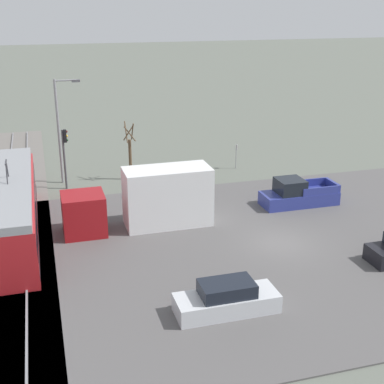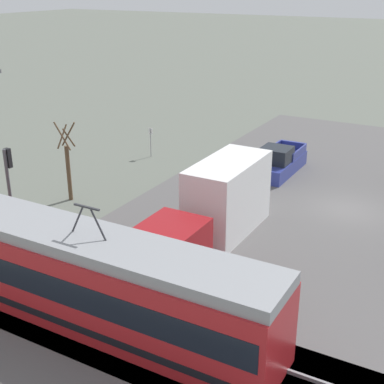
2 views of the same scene
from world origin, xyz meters
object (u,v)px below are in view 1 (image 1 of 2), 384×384
traffic_light_pole (65,150)px  street_tree (130,154)px  street_lamp_near_crossing (61,124)px  box_truck (148,201)px  pickup_truck (298,195)px  sedan_car_0 (227,299)px  light_rail_tram (12,209)px  no_parking_sign (236,154)px

traffic_light_pole → street_tree: (0.85, -5.02, -0.88)m
street_tree → traffic_light_pole: bearing=99.7°
traffic_light_pole → street_lamp_near_crossing: size_ratio=0.57×
box_truck → pickup_truck: box_truck is taller
box_truck → pickup_truck: size_ratio=1.73×
sedan_car_0 → street_tree: 20.53m
box_truck → light_rail_tram: bearing=83.3°
sedan_car_0 → street_tree: size_ratio=1.02×
box_truck → sedan_car_0: (-10.67, -1.41, -1.09)m
no_parking_sign → sedan_car_0: bearing=158.3°
pickup_truck → no_parking_sign: bearing=6.3°
street_lamp_near_crossing → no_parking_sign: size_ratio=3.81×
box_truck → sedan_car_0: bearing=-172.5°
traffic_light_pole → street_lamp_near_crossing: (1.56, 0.06, 1.65)m
box_truck → no_parking_sign: 14.08m
pickup_truck → light_rail_tram: bearing=89.5°
light_rail_tram → no_parking_sign: (9.23, -17.82, -0.48)m
traffic_light_pole → pickup_truck: bearing=-118.3°
street_tree → light_rail_tram: bearing=135.4°
light_rail_tram → traffic_light_pole: (7.99, -3.71, 1.22)m
traffic_light_pole → box_truck: bearing=-153.8°
sedan_car_0 → street_lamp_near_crossing: street_lamp_near_crossing is taller
box_truck → pickup_truck: (0.80, -10.74, -0.98)m
no_parking_sign → box_truck: bearing=136.4°
pickup_truck → street_tree: street_tree is taller
light_rail_tram → street_tree: 12.43m
street_tree → street_lamp_near_crossing: bearing=82.1°
street_lamp_near_crossing → no_parking_sign: street_lamp_near_crossing is taller
light_rail_tram → box_truck: size_ratio=1.60×
sedan_car_0 → traffic_light_pole: size_ratio=1.04×
light_rail_tram → sedan_car_0: bearing=-140.7°
sedan_car_0 → no_parking_sign: 22.45m
light_rail_tram → traffic_light_pole: bearing=-24.9°
street_lamp_near_crossing → traffic_light_pole: bearing=-177.6°
traffic_light_pole → street_lamp_near_crossing: street_lamp_near_crossing is taller
box_truck → street_tree: size_ratio=1.98×
sedan_car_0 → street_tree: (20.46, 0.79, 1.42)m
box_truck → street_lamp_near_crossing: street_lamp_near_crossing is taller
pickup_truck → street_tree: (9.00, 10.12, 1.32)m
pickup_truck → street_lamp_near_crossing: street_lamp_near_crossing is taller
street_tree → box_truck: bearing=176.4°
light_rail_tram → street_tree: (8.84, -8.73, 0.34)m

